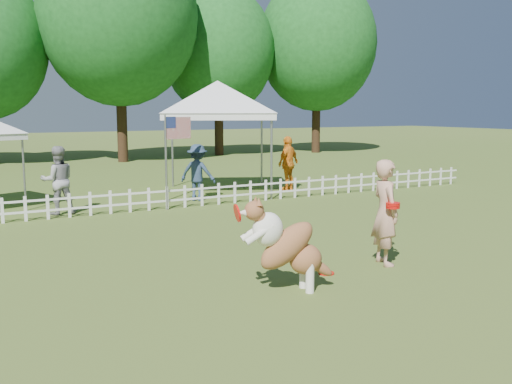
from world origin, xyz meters
The scene contains 13 objects.
ground centered at (0.00, 0.00, 0.00)m, with size 120.00×120.00×0.00m, color #3D5B1C.
picket_fence centered at (0.00, 7.00, 0.30)m, with size 22.00×0.08×0.60m, color silver, non-canonical shape.
handler centered at (1.64, 0.09, 0.90)m, with size 0.65×0.43×1.79m, color tan.
dog centered at (-0.60, -0.41, 0.69)m, with size 1.34×0.45×1.38m, color brown, non-canonical shape.
frisbee_on_turf centered at (0.43, 0.08, 0.01)m, with size 0.25×0.25×0.02m, color red.
canopy_tent_right centered at (2.73, 9.12, 1.71)m, with size 3.30×3.30×3.41m, color white, non-canonical shape.
flag_pole centered at (0.20, 6.88, 1.24)m, with size 0.95×0.10×2.48m, color gray, non-canonical shape.
spectator_a centered at (-2.39, 7.60, 0.86)m, with size 0.83×0.65×1.71m, color gray.
spectator_b centered at (1.51, 7.91, 0.81)m, with size 1.05×0.60×1.63m, color #25364F.
spectator_c centered at (4.91, 8.46, 0.88)m, with size 1.03×0.43×1.76m, color orange.
tree_center_right centered at (3.00, 21.00, 6.30)m, with size 7.60×7.60×12.60m, color #154C19, non-canonical shape.
tree_right centered at (9.00, 22.50, 5.20)m, with size 6.20×6.20×10.40m, color #154C19, non-canonical shape.
tree_far_right centered at (15.00, 21.50, 5.70)m, with size 7.00×7.00×11.40m, color #154C19, non-canonical shape.
Camera 1 is at (-4.82, -7.16, 2.63)m, focal length 40.00 mm.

